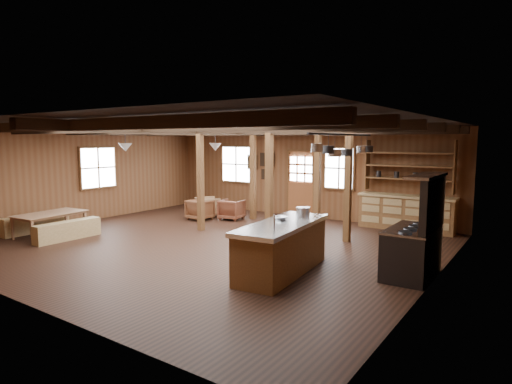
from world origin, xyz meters
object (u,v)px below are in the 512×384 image
kitchen_island (282,247)px  dining_table (51,224)px  armchair_b (200,210)px  commercial_range (415,244)px  armchair_c (208,207)px  armchair_a (232,210)px

kitchen_island → dining_table: size_ratio=1.53×
dining_table → armchair_b: size_ratio=2.43×
commercial_range → armchair_b: 7.20m
armchair_c → dining_table: bearing=104.2°
dining_table → armchair_a: size_ratio=2.46×
commercial_range → armchair_a: 6.66m
armchair_a → armchair_b: (-0.78, -0.58, 0.00)m
armchair_b → armchair_a: bearing=-136.4°
armchair_a → kitchen_island: bearing=128.1°
commercial_range → kitchen_island: bearing=-151.2°
dining_table → armchair_b: armchair_b is taller
commercial_range → armchair_c: commercial_range is taller
armchair_a → armchair_b: armchair_b is taller
armchair_a → armchair_b: size_ratio=0.99×
armchair_b → armchair_c: bearing=-63.4°
commercial_range → armchair_b: size_ratio=2.68×
dining_table → armchair_a: bearing=-34.2°
armchair_b → kitchen_island: bearing=154.1°
armchair_a → commercial_range: bearing=147.8°
dining_table → armchair_c: armchair_c is taller
dining_table → armchair_a: 5.05m
armchair_b → armchair_c: 0.64m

